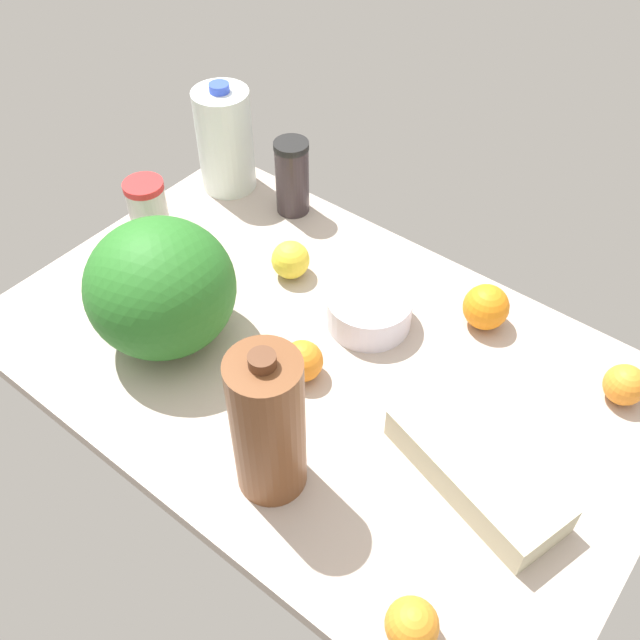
{
  "coord_description": "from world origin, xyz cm",
  "views": [
    {
      "loc": [
        -52.75,
        66.52,
        101.42
      ],
      "look_at": [
        0.0,
        0.0,
        13.0
      ],
      "focal_mm": 40.0,
      "sensor_mm": 36.0,
      "label": 1
    }
  ],
  "objects_px": {
    "shaker_bottle": "(292,177)",
    "orange_by_jug": "(625,385)",
    "chocolate_milk_jug": "(268,426)",
    "milk_jug": "(225,140)",
    "orange_beside_bowl": "(300,360)",
    "orange_far_back": "(412,625)",
    "watermelon": "(161,288)",
    "tumbler_cup": "(149,215)",
    "mixing_bowl": "(369,310)",
    "lemon_near_front": "(290,260)",
    "egg_carton": "(476,469)",
    "orange_loose": "(486,307)"
  },
  "relations": [
    {
      "from": "shaker_bottle",
      "to": "tumbler_cup",
      "type": "distance_m",
      "value": 0.32
    },
    {
      "from": "watermelon",
      "to": "lemon_near_front",
      "type": "xyz_separation_m",
      "value": [
        -0.07,
        -0.27,
        -0.08
      ]
    },
    {
      "from": "shaker_bottle",
      "to": "orange_by_jug",
      "type": "xyz_separation_m",
      "value": [
        -0.78,
        0.06,
        -0.05
      ]
    },
    {
      "from": "egg_carton",
      "to": "mixing_bowl",
      "type": "xyz_separation_m",
      "value": [
        0.33,
        -0.18,
        0.0
      ]
    },
    {
      "from": "watermelon",
      "to": "orange_far_back",
      "type": "relative_size",
      "value": 3.67
    },
    {
      "from": "tumbler_cup",
      "to": "lemon_near_front",
      "type": "relative_size",
      "value": 2.04
    },
    {
      "from": "orange_beside_bowl",
      "to": "egg_carton",
      "type": "bearing_deg",
      "value": -179.77
    },
    {
      "from": "lemon_near_front",
      "to": "orange_beside_bowl",
      "type": "bearing_deg",
      "value": 133.78
    },
    {
      "from": "orange_far_back",
      "to": "lemon_near_front",
      "type": "height_order",
      "value": "lemon_near_front"
    },
    {
      "from": "watermelon",
      "to": "milk_jug",
      "type": "bearing_deg",
      "value": -59.61
    },
    {
      "from": "shaker_bottle",
      "to": "milk_jug",
      "type": "xyz_separation_m",
      "value": [
        0.18,
        0.02,
        0.03
      ]
    },
    {
      "from": "chocolate_milk_jug",
      "to": "egg_carton",
      "type": "bearing_deg",
      "value": -142.66
    },
    {
      "from": "egg_carton",
      "to": "orange_beside_bowl",
      "type": "height_order",
      "value": "orange_beside_bowl"
    },
    {
      "from": "watermelon",
      "to": "mixing_bowl",
      "type": "xyz_separation_m",
      "value": [
        -0.27,
        -0.26,
        -0.09
      ]
    },
    {
      "from": "watermelon",
      "to": "orange_far_back",
      "type": "height_order",
      "value": "watermelon"
    },
    {
      "from": "milk_jug",
      "to": "orange_by_jug",
      "type": "distance_m",
      "value": 0.97
    },
    {
      "from": "orange_far_back",
      "to": "lemon_near_front",
      "type": "distance_m",
      "value": 0.74
    },
    {
      "from": "chocolate_milk_jug",
      "to": "orange_by_jug",
      "type": "height_order",
      "value": "chocolate_milk_jug"
    },
    {
      "from": "chocolate_milk_jug",
      "to": "orange_far_back",
      "type": "relative_size",
      "value": 4.01
    },
    {
      "from": "watermelon",
      "to": "milk_jug",
      "type": "distance_m",
      "value": 0.49
    },
    {
      "from": "tumbler_cup",
      "to": "lemon_near_front",
      "type": "distance_m",
      "value": 0.31
    },
    {
      "from": "shaker_bottle",
      "to": "orange_loose",
      "type": "height_order",
      "value": "shaker_bottle"
    },
    {
      "from": "tumbler_cup",
      "to": "lemon_near_front",
      "type": "bearing_deg",
      "value": -159.42
    },
    {
      "from": "orange_by_jug",
      "to": "orange_beside_bowl",
      "type": "distance_m",
      "value": 0.56
    },
    {
      "from": "watermelon",
      "to": "orange_beside_bowl",
      "type": "bearing_deg",
      "value": -162.38
    },
    {
      "from": "orange_loose",
      "to": "milk_jug",
      "type": "bearing_deg",
      "value": -2.35
    },
    {
      "from": "watermelon",
      "to": "tumbler_cup",
      "type": "relative_size",
      "value": 1.69
    },
    {
      "from": "chocolate_milk_jug",
      "to": "tumbler_cup",
      "type": "distance_m",
      "value": 0.63
    },
    {
      "from": "chocolate_milk_jug",
      "to": "orange_loose",
      "type": "relative_size",
      "value": 3.36
    },
    {
      "from": "orange_by_jug",
      "to": "orange_far_back",
      "type": "bearing_deg",
      "value": 83.65
    },
    {
      "from": "milk_jug",
      "to": "mixing_bowl",
      "type": "bearing_deg",
      "value": 162.69
    },
    {
      "from": "shaker_bottle",
      "to": "lemon_near_front",
      "type": "xyz_separation_m",
      "value": [
        -0.14,
        0.17,
        -0.05
      ]
    },
    {
      "from": "orange_loose",
      "to": "lemon_near_front",
      "type": "xyz_separation_m",
      "value": [
        0.38,
        0.12,
        -0.0
      ]
    },
    {
      "from": "shaker_bottle",
      "to": "orange_loose",
      "type": "bearing_deg",
      "value": 174.64
    },
    {
      "from": "orange_by_jug",
      "to": "egg_carton",
      "type": "bearing_deg",
      "value": 68.85
    },
    {
      "from": "chocolate_milk_jug",
      "to": "shaker_bottle",
      "type": "height_order",
      "value": "chocolate_milk_jug"
    },
    {
      "from": "shaker_bottle",
      "to": "egg_carton",
      "type": "bearing_deg",
      "value": 151.83
    },
    {
      "from": "orange_far_back",
      "to": "orange_beside_bowl",
      "type": "height_order",
      "value": "orange_beside_bowl"
    },
    {
      "from": "mixing_bowl",
      "to": "lemon_near_front",
      "type": "distance_m",
      "value": 0.2
    },
    {
      "from": "tumbler_cup",
      "to": "orange_far_back",
      "type": "xyz_separation_m",
      "value": [
        -0.87,
        0.34,
        -0.04
      ]
    },
    {
      "from": "egg_carton",
      "to": "milk_jug",
      "type": "distance_m",
      "value": 0.92
    },
    {
      "from": "chocolate_milk_jug",
      "to": "mixing_bowl",
      "type": "distance_m",
      "value": 0.39
    },
    {
      "from": "orange_beside_bowl",
      "to": "orange_far_back",
      "type": "bearing_deg",
      "value": 147.2
    },
    {
      "from": "chocolate_milk_jug",
      "to": "milk_jug",
      "type": "xyz_separation_m",
      "value": [
        0.6,
        -0.53,
        -0.02
      ]
    },
    {
      "from": "tumbler_cup",
      "to": "orange_far_back",
      "type": "bearing_deg",
      "value": 158.54
    },
    {
      "from": "egg_carton",
      "to": "orange_loose",
      "type": "xyz_separation_m",
      "value": [
        0.16,
        -0.31,
        0.01
      ]
    },
    {
      "from": "egg_carton",
      "to": "orange_loose",
      "type": "bearing_deg",
      "value": -46.4
    },
    {
      "from": "mixing_bowl",
      "to": "lemon_near_front",
      "type": "xyz_separation_m",
      "value": [
        0.2,
        -0.01,
        0.01
      ]
    },
    {
      "from": "shaker_bottle",
      "to": "milk_jug",
      "type": "relative_size",
      "value": 0.68
    },
    {
      "from": "shaker_bottle",
      "to": "orange_far_back",
      "type": "xyz_separation_m",
      "value": [
        -0.72,
        0.62,
        -0.05
      ]
    }
  ]
}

